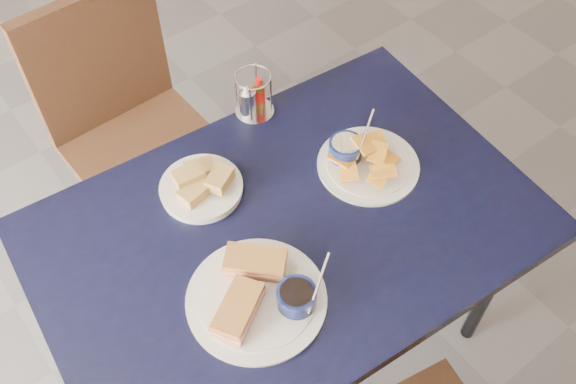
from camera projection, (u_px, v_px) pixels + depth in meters
ground at (289, 316)px, 2.26m from camera, size 6.00×6.00×0.00m
dining_table at (288, 240)px, 1.64m from camera, size 1.28×0.91×0.75m
chair_far at (127, 117)px, 2.09m from camera, size 0.46×0.44×0.95m
sandwich_plate at (259, 293)px, 1.44m from camera, size 0.33×0.32×0.12m
plantain_plate at (361, 159)px, 1.69m from camera, size 0.27×0.27×0.12m
bread_basket at (201, 185)px, 1.63m from camera, size 0.21×0.21×0.07m
condiment_caddy at (252, 98)px, 1.77m from camera, size 0.11×0.11×0.14m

